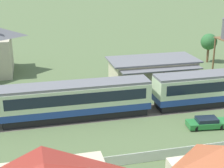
# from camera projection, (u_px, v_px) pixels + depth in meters

# --- Properties ---
(passenger_train) EXTENTS (72.64, 3.22, 4.25)m
(passenger_train) POSITION_uv_depth(u_px,v_px,m) (154.00, 92.00, 41.56)
(passenger_train) COLOR #234293
(passenger_train) RESTS_ON ground_plane
(railway_track) EXTENTS (147.42, 3.60, 0.04)m
(railway_track) POSITION_uv_depth(u_px,v_px,m) (141.00, 111.00, 41.98)
(railway_track) COLOR #665B51
(railway_track) RESTS_ON ground_plane
(station_building) EXTENTS (12.86, 7.56, 4.13)m
(station_building) POSITION_uv_depth(u_px,v_px,m) (152.00, 72.00, 50.21)
(station_building) COLOR beige
(station_building) RESTS_ON ground_plane
(picket_fence_front) EXTENTS (46.51, 0.06, 1.05)m
(picket_fence_front) POSITION_uv_depth(u_px,v_px,m) (103.00, 163.00, 30.06)
(picket_fence_front) COLOR white
(picket_fence_front) RESTS_ON ground_plane
(parked_car_green) EXTENTS (4.69, 2.26, 1.18)m
(parked_car_green) POSITION_uv_depth(u_px,v_px,m) (207.00, 123.00, 37.59)
(parked_car_green) COLOR #287A38
(parked_car_green) RESTS_ON ground_plane
(yard_tree_1) EXTENTS (2.95, 2.95, 5.31)m
(yard_tree_1) POSITION_uv_depth(u_px,v_px,m) (209.00, 42.00, 62.24)
(yard_tree_1) COLOR brown
(yard_tree_1) RESTS_ON ground_plane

